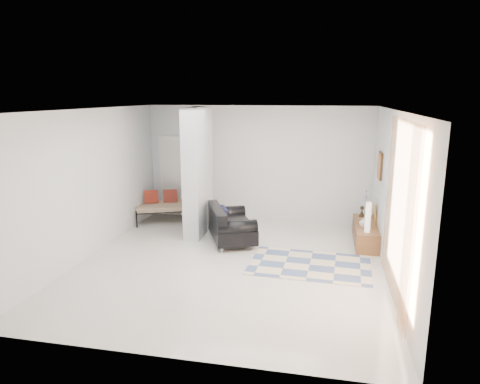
# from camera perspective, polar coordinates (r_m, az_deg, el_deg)

# --- Properties ---
(floor) EXTENTS (6.00, 6.00, 0.00)m
(floor) POSITION_cam_1_polar(r_m,az_deg,el_deg) (8.03, -1.21, -9.47)
(floor) COLOR beige
(floor) RESTS_ON ground
(ceiling) EXTENTS (6.00, 6.00, 0.00)m
(ceiling) POSITION_cam_1_polar(r_m,az_deg,el_deg) (7.43, -1.31, 10.93)
(ceiling) COLOR white
(ceiling) RESTS_ON wall_back
(wall_back) EXTENTS (6.00, 0.00, 6.00)m
(wall_back) POSITION_cam_1_polar(r_m,az_deg,el_deg) (10.51, 2.37, 3.80)
(wall_back) COLOR silver
(wall_back) RESTS_ON ground
(wall_front) EXTENTS (6.00, 0.00, 6.00)m
(wall_front) POSITION_cam_1_polar(r_m,az_deg,el_deg) (4.84, -9.21, -7.21)
(wall_front) COLOR silver
(wall_front) RESTS_ON ground
(wall_left) EXTENTS (0.00, 6.00, 6.00)m
(wall_left) POSITION_cam_1_polar(r_m,az_deg,el_deg) (8.64, -19.36, 1.11)
(wall_left) COLOR silver
(wall_left) RESTS_ON ground
(wall_right) EXTENTS (0.00, 6.00, 6.00)m
(wall_right) POSITION_cam_1_polar(r_m,az_deg,el_deg) (7.51, 19.66, -0.59)
(wall_right) COLOR silver
(wall_right) RESTS_ON ground
(partition_column) EXTENTS (0.35, 1.20, 2.80)m
(partition_column) POSITION_cam_1_polar(r_m,az_deg,el_deg) (9.41, -5.65, 2.69)
(partition_column) COLOR silver
(partition_column) RESTS_ON floor
(hallway_door) EXTENTS (0.85, 0.06, 2.04)m
(hallway_door) POSITION_cam_1_polar(r_m,az_deg,el_deg) (11.06, -8.49, 2.13)
(hallway_door) COLOR white
(hallway_door) RESTS_ON floor
(curtain) EXTENTS (0.00, 2.55, 2.55)m
(curtain) POSITION_cam_1_polar(r_m,az_deg,el_deg) (6.38, 20.36, -2.47)
(curtain) COLOR orange
(curtain) RESTS_ON wall_right
(wall_art) EXTENTS (0.04, 0.45, 0.55)m
(wall_art) POSITION_cam_1_polar(r_m,az_deg,el_deg) (9.11, 18.18, 3.37)
(wall_art) COLOR #3F2811
(wall_art) RESTS_ON wall_right
(media_console) EXTENTS (0.45, 1.59, 0.80)m
(media_console) POSITION_cam_1_polar(r_m,az_deg,el_deg) (9.43, 16.36, -5.25)
(media_console) COLOR brown
(media_console) RESTS_ON floor
(loveseat) EXTENTS (1.31, 1.61, 0.76)m
(loveseat) POSITION_cam_1_polar(r_m,az_deg,el_deg) (9.05, -1.45, -4.42)
(loveseat) COLOR silver
(loveseat) RESTS_ON floor
(daybed) EXTENTS (2.17, 1.56, 0.77)m
(daybed) POSITION_cam_1_polar(r_m,az_deg,el_deg) (10.67, -8.44, -1.62)
(daybed) COLOR black
(daybed) RESTS_ON floor
(area_rug) EXTENTS (2.24, 1.55, 0.01)m
(area_rug) POSITION_cam_1_polar(r_m,az_deg,el_deg) (8.04, 9.28, -9.56)
(area_rug) COLOR beige
(area_rug) RESTS_ON floor
(cylinder_lamp) EXTENTS (0.11, 0.11, 0.60)m
(cylinder_lamp) POSITION_cam_1_polar(r_m,az_deg,el_deg) (8.77, 16.69, -3.23)
(cylinder_lamp) COLOR silver
(cylinder_lamp) RESTS_ON media_console
(bronze_figurine) EXTENTS (0.12, 0.12, 0.24)m
(bronze_figurine) POSITION_cam_1_polar(r_m,az_deg,el_deg) (9.86, 15.93, -2.52)
(bronze_figurine) COLOR black
(bronze_figurine) RESTS_ON media_console
(vase) EXTENTS (0.22, 0.22, 0.22)m
(vase) POSITION_cam_1_polar(r_m,az_deg,el_deg) (9.15, 16.25, -3.81)
(vase) COLOR silver
(vase) RESTS_ON media_console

